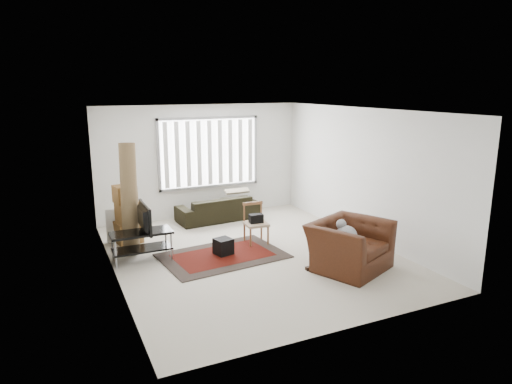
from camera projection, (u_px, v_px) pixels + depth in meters
room at (243, 159)px, 8.72m from camera, size 6.00×6.02×2.71m
persian_rug at (223, 256)px, 8.56m from camera, size 2.37×1.71×0.02m
tv_stand at (142, 240)px, 8.28m from camera, size 1.10×0.49×0.55m
tv at (140, 218)px, 8.19m from camera, size 0.11×0.89×0.51m
subwoofer at (223, 246)px, 8.60m from camera, size 0.36×0.36×0.30m
moving_boxes at (128, 216)px, 9.21m from camera, size 0.56×0.53×1.18m
white_flatpack at (120, 225)px, 9.34m from camera, size 0.55×0.29×0.67m
rolled_rug at (129, 198)px, 8.62m from camera, size 0.47×0.72×2.10m
sofa at (218, 205)px, 10.82m from camera, size 1.99×0.99×0.74m
side_chair at (256, 221)px, 9.18m from camera, size 0.47×0.47×0.82m
armchair at (350, 242)px, 7.88m from camera, size 1.64×1.55×0.96m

